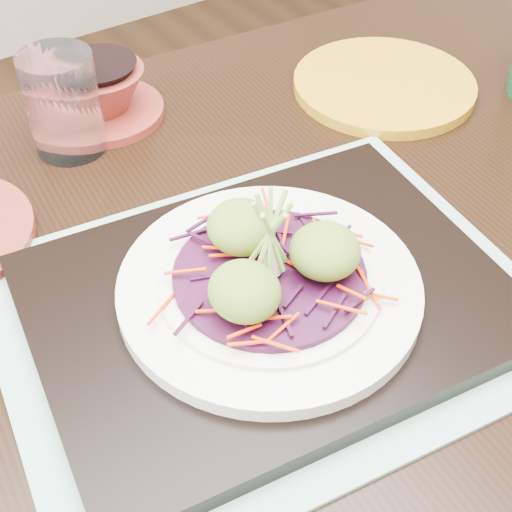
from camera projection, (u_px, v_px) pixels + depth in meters
dining_table at (241, 355)px, 0.73m from camera, size 1.36×0.98×0.81m
placemat at (269, 308)px, 0.63m from camera, size 0.51×0.42×0.00m
serving_tray at (269, 300)px, 0.62m from camera, size 0.44×0.35×0.02m
white_plate at (269, 286)px, 0.61m from camera, size 0.26×0.26×0.02m
cabbage_bed at (270, 275)px, 0.60m from camera, size 0.16×0.16×0.01m
carrot_julienne at (270, 268)px, 0.59m from camera, size 0.20×0.20×0.01m
guacamole_scoops at (270, 255)px, 0.58m from camera, size 0.14×0.13×0.04m
scallion_garnish at (270, 237)px, 0.57m from camera, size 0.06×0.06×0.09m
water_glass at (63, 103)px, 0.77m from camera, size 0.09×0.09×0.11m
terracotta_bowl_set at (101, 96)px, 0.83m from camera, size 0.17×0.17×0.06m
yellow_plate at (384, 85)px, 0.89m from camera, size 0.28×0.28×0.01m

